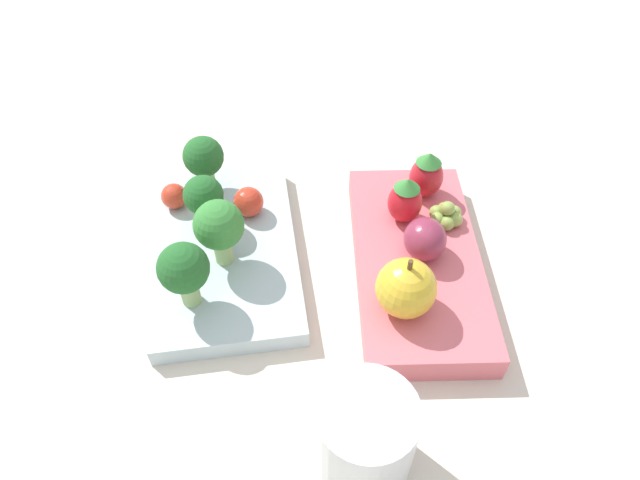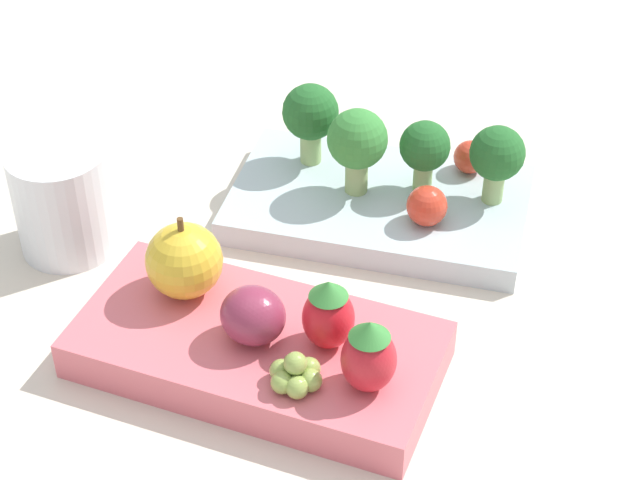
% 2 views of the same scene
% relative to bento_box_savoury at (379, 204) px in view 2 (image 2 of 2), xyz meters
% --- Properties ---
extents(ground_plane, '(4.00, 4.00, 0.00)m').
position_rel_bento_box_savoury_xyz_m(ground_plane, '(-0.01, -0.09, -0.01)').
color(ground_plane, beige).
extents(bento_box_savoury, '(0.22, 0.15, 0.02)m').
position_rel_bento_box_savoury_xyz_m(bento_box_savoury, '(0.00, 0.00, 0.00)').
color(bento_box_savoury, silver).
rests_on(bento_box_savoury, ground_plane).
extents(bento_box_fruit, '(0.22, 0.11, 0.03)m').
position_rel_bento_box_savoury_xyz_m(bento_box_fruit, '(-0.01, -0.17, 0.00)').
color(bento_box_fruit, '#DB6670').
rests_on(bento_box_fruit, ground_plane).
extents(broccoli_floret_0, '(0.03, 0.03, 0.05)m').
position_rel_bento_box_savoury_xyz_m(broccoli_floret_0, '(0.02, 0.02, 0.04)').
color(broccoli_floret_0, '#93B770').
rests_on(broccoli_floret_0, bento_box_savoury).
extents(broccoli_floret_1, '(0.04, 0.04, 0.06)m').
position_rel_bento_box_savoury_xyz_m(broccoli_floret_1, '(-0.02, -0.00, 0.05)').
color(broccoli_floret_1, '#93B770').
rests_on(broccoli_floret_1, bento_box_savoury).
extents(broccoli_floret_2, '(0.04, 0.04, 0.06)m').
position_rel_bento_box_savoury_xyz_m(broccoli_floret_2, '(0.07, 0.03, 0.05)').
color(broccoli_floret_2, '#93B770').
rests_on(broccoli_floret_2, bento_box_savoury).
extents(broccoli_floret_3, '(0.04, 0.04, 0.06)m').
position_rel_bento_box_savoury_xyz_m(broccoli_floret_3, '(-0.06, 0.02, 0.05)').
color(broccoli_floret_3, '#93B770').
rests_on(broccoli_floret_3, bento_box_savoury).
extents(cherry_tomato_0, '(0.02, 0.02, 0.02)m').
position_rel_bento_box_savoury_xyz_m(cherry_tomato_0, '(0.05, 0.05, 0.02)').
color(cherry_tomato_0, red).
rests_on(cherry_tomato_0, bento_box_savoury).
extents(cherry_tomato_1, '(0.03, 0.03, 0.03)m').
position_rel_bento_box_savoury_xyz_m(cherry_tomato_1, '(0.04, -0.02, 0.02)').
color(cherry_tomato_1, red).
rests_on(cherry_tomato_1, bento_box_savoury).
extents(apple, '(0.05, 0.05, 0.05)m').
position_rel_bento_box_savoury_xyz_m(apple, '(-0.07, -0.15, 0.04)').
color(apple, gold).
rests_on(apple, bento_box_fruit).
extents(strawberry_0, '(0.03, 0.03, 0.05)m').
position_rel_bento_box_savoury_xyz_m(strawberry_0, '(0.06, -0.18, 0.04)').
color(strawberry_0, red).
rests_on(strawberry_0, bento_box_fruit).
extents(strawberry_1, '(0.03, 0.03, 0.05)m').
position_rel_bento_box_savoury_xyz_m(strawberry_1, '(0.03, -0.16, 0.04)').
color(strawberry_1, red).
rests_on(strawberry_1, bento_box_fruit).
extents(plum, '(0.04, 0.04, 0.03)m').
position_rel_bento_box_savoury_xyz_m(plum, '(-0.01, -0.17, 0.03)').
color(plum, '#892D47').
rests_on(plum, bento_box_fruit).
extents(grape_cluster, '(0.03, 0.03, 0.02)m').
position_rel_bento_box_savoury_xyz_m(grape_cluster, '(0.03, -0.19, 0.02)').
color(grape_cluster, '#8EA84C').
rests_on(grape_cluster, bento_box_fruit).
extents(drinking_cup, '(0.06, 0.06, 0.07)m').
position_rel_bento_box_savoury_xyz_m(drinking_cup, '(-0.18, -0.12, 0.03)').
color(drinking_cup, silver).
rests_on(drinking_cup, ground_plane).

